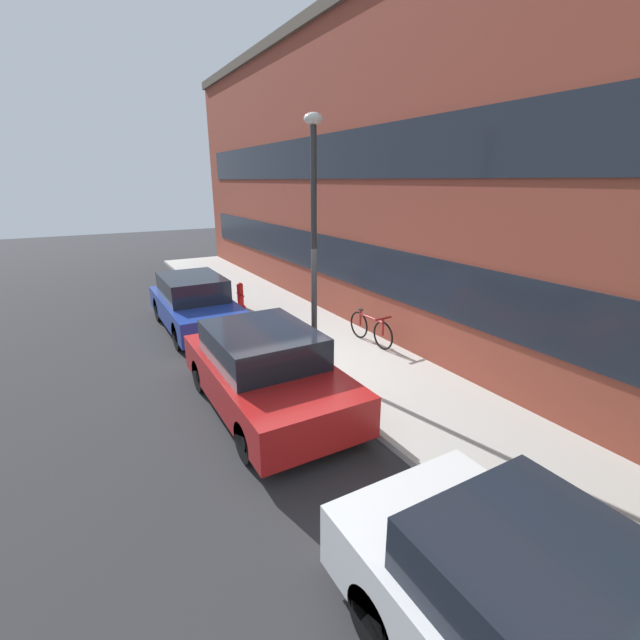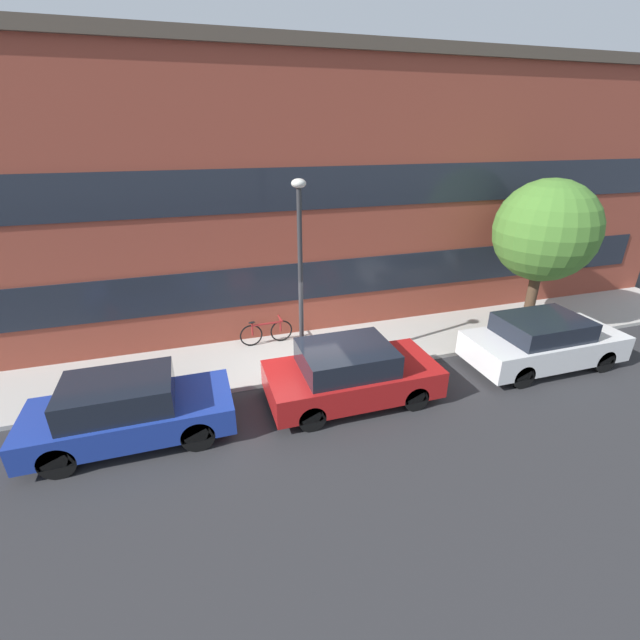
# 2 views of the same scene
# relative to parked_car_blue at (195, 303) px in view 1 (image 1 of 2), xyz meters

# --- Properties ---
(ground_plane) EXTENTS (56.00, 56.00, 0.00)m
(ground_plane) POSITION_rel_parked_car_blue_xyz_m (3.90, 1.05, -0.68)
(ground_plane) COLOR #2B2B2D
(sidewalk_strip) EXTENTS (28.00, 2.55, 0.11)m
(sidewalk_strip) POSITION_rel_parked_car_blue_xyz_m (3.90, 2.32, -0.63)
(sidewalk_strip) COLOR #B2AFA8
(sidewalk_strip) RESTS_ON ground_plane
(rowhouse_facade) EXTENTS (28.00, 1.02, 7.78)m
(rowhouse_facade) POSITION_rel_parked_car_blue_xyz_m (3.90, 4.04, 3.21)
(rowhouse_facade) COLOR brown
(rowhouse_facade) RESTS_ON ground_plane
(parked_car_blue) EXTENTS (3.90, 1.61, 1.37)m
(parked_car_blue) POSITION_rel_parked_car_blue_xyz_m (0.00, 0.00, 0.00)
(parked_car_blue) COLOR #1E3899
(parked_car_blue) RESTS_ON ground_plane
(parked_car_red) EXTENTS (3.85, 1.80, 1.37)m
(parked_car_red) POSITION_rel_parked_car_blue_xyz_m (4.67, 0.00, -0.01)
(parked_car_red) COLOR #AD1919
(parked_car_red) RESTS_ON ground_plane
(fire_hydrant) EXTENTS (0.48, 0.27, 0.75)m
(fire_hydrant) POSITION_rel_parked_car_blue_xyz_m (-0.93, 1.55, -0.19)
(fire_hydrant) COLOR red
(fire_hydrant) RESTS_ON sidewalk_strip
(bicycle) EXTENTS (1.52, 0.44, 0.74)m
(bicycle) POSITION_rel_parked_car_blue_xyz_m (3.34, 3.14, -0.20)
(bicycle) COLOR black
(bicycle) RESTS_ON sidewalk_strip
(lamp_post) EXTENTS (0.32, 0.32, 4.67)m
(lamp_post) POSITION_rel_parked_car_blue_xyz_m (3.90, 1.36, 2.30)
(lamp_post) COLOR #2D2D30
(lamp_post) RESTS_ON sidewalk_strip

